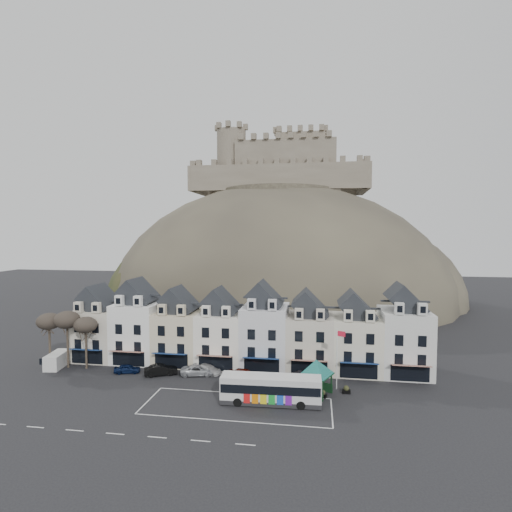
{
  "coord_description": "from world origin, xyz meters",
  "views": [
    {
      "loc": [
        11.23,
        -43.74,
        20.6
      ],
      "look_at": [
        0.73,
        24.0,
        16.36
      ],
      "focal_mm": 28.0,
      "sensor_mm": 36.0,
      "label": 1
    }
  ],
  "objects_px": {
    "red_buoy": "(306,388)",
    "car_white": "(208,369)",
    "car_silver": "(198,370)",
    "white_van": "(57,360)",
    "car_black": "(161,370)",
    "bus": "(271,388)",
    "flagpole": "(338,355)",
    "car_maroon": "(244,374)",
    "car_charcoal": "(306,376)",
    "bus_shelter": "(316,367)",
    "car_navy": "(127,369)"
  },
  "relations": [
    {
      "from": "bus",
      "to": "bus_shelter",
      "type": "bearing_deg",
      "value": 30.94
    },
    {
      "from": "bus",
      "to": "white_van",
      "type": "distance_m",
      "value": 34.5
    },
    {
      "from": "car_silver",
      "to": "car_white",
      "type": "xyz_separation_m",
      "value": [
        1.2,
        0.86,
        -0.05
      ]
    },
    {
      "from": "car_white",
      "to": "car_maroon",
      "type": "distance_m",
      "value": 6.01
    },
    {
      "from": "bus_shelter",
      "to": "flagpole",
      "type": "distance_m",
      "value": 3.65
    },
    {
      "from": "red_buoy",
      "to": "flagpole",
      "type": "distance_m",
      "value": 6.03
    },
    {
      "from": "bus_shelter",
      "to": "white_van",
      "type": "height_order",
      "value": "bus_shelter"
    },
    {
      "from": "car_silver",
      "to": "car_white",
      "type": "height_order",
      "value": "car_silver"
    },
    {
      "from": "bus",
      "to": "car_charcoal",
      "type": "distance_m",
      "value": 8.96
    },
    {
      "from": "flagpole",
      "to": "car_charcoal",
      "type": "height_order",
      "value": "flagpole"
    },
    {
      "from": "car_navy",
      "to": "car_charcoal",
      "type": "distance_m",
      "value": 25.8
    },
    {
      "from": "car_silver",
      "to": "car_charcoal",
      "type": "relative_size",
      "value": 1.21
    },
    {
      "from": "car_maroon",
      "to": "car_white",
      "type": "bearing_deg",
      "value": 81.29
    },
    {
      "from": "bus",
      "to": "car_white",
      "type": "bearing_deg",
      "value": 137.67
    },
    {
      "from": "white_van",
      "to": "car_black",
      "type": "bearing_deg",
      "value": -12.63
    },
    {
      "from": "flagpole",
      "to": "white_van",
      "type": "xyz_separation_m",
      "value": [
        -41.67,
        2.16,
        -3.47
      ]
    },
    {
      "from": "red_buoy",
      "to": "car_silver",
      "type": "xyz_separation_m",
      "value": [
        -15.6,
        5.08,
        -0.36
      ]
    },
    {
      "from": "car_navy",
      "to": "bus_shelter",
      "type": "bearing_deg",
      "value": -111.2
    },
    {
      "from": "car_maroon",
      "to": "red_buoy",
      "type": "bearing_deg",
      "value": -107.46
    },
    {
      "from": "white_van",
      "to": "red_buoy",
      "type": "bearing_deg",
      "value": -17.23
    },
    {
      "from": "car_white",
      "to": "car_charcoal",
      "type": "bearing_deg",
      "value": -71.17
    },
    {
      "from": "bus",
      "to": "car_silver",
      "type": "xyz_separation_m",
      "value": [
        -11.44,
        7.81,
        -1.18
      ]
    },
    {
      "from": "car_black",
      "to": "car_charcoal",
      "type": "distance_m",
      "value": 20.61
    },
    {
      "from": "bus_shelter",
      "to": "car_maroon",
      "type": "distance_m",
      "value": 10.78
    },
    {
      "from": "car_black",
      "to": "flagpole",
      "type": "bearing_deg",
      "value": -117.73
    },
    {
      "from": "car_navy",
      "to": "red_buoy",
      "type": "bearing_deg",
      "value": -113.16
    },
    {
      "from": "car_silver",
      "to": "car_white",
      "type": "bearing_deg",
      "value": -65.81
    },
    {
      "from": "bus_shelter",
      "to": "red_buoy",
      "type": "bearing_deg",
      "value": -123.78
    },
    {
      "from": "car_silver",
      "to": "white_van",
      "type": "bearing_deg",
      "value": 78.67
    },
    {
      "from": "red_buoy",
      "to": "car_maroon",
      "type": "relative_size",
      "value": 0.44
    },
    {
      "from": "bus",
      "to": "bus_shelter",
      "type": "distance_m",
      "value": 6.59
    },
    {
      "from": "flagpole",
      "to": "red_buoy",
      "type": "bearing_deg",
      "value": -143.17
    },
    {
      "from": "car_white",
      "to": "car_silver",
      "type": "bearing_deg",
      "value": 147.23
    },
    {
      "from": "flagpole",
      "to": "car_silver",
      "type": "height_order",
      "value": "flagpole"
    },
    {
      "from": "bus",
      "to": "red_buoy",
      "type": "relative_size",
      "value": 5.87
    },
    {
      "from": "bus_shelter",
      "to": "red_buoy",
      "type": "height_order",
      "value": "bus_shelter"
    },
    {
      "from": "white_van",
      "to": "car_navy",
      "type": "height_order",
      "value": "white_van"
    },
    {
      "from": "car_black",
      "to": "car_silver",
      "type": "relative_size",
      "value": 0.96
    },
    {
      "from": "flagpole",
      "to": "car_silver",
      "type": "relative_size",
      "value": 1.64
    },
    {
      "from": "flagpole",
      "to": "white_van",
      "type": "distance_m",
      "value": 41.87
    },
    {
      "from": "bus_shelter",
      "to": "car_silver",
      "type": "bearing_deg",
      "value": -170.39
    },
    {
      "from": "red_buoy",
      "to": "car_white",
      "type": "distance_m",
      "value": 15.58
    },
    {
      "from": "car_white",
      "to": "flagpole",
      "type": "bearing_deg",
      "value": -77.58
    },
    {
      "from": "flagpole",
      "to": "car_maroon",
      "type": "bearing_deg",
      "value": 174.35
    },
    {
      "from": "white_van",
      "to": "car_maroon",
      "type": "bearing_deg",
      "value": -11.35
    },
    {
      "from": "bus_shelter",
      "to": "white_van",
      "type": "bearing_deg",
      "value": -162.29
    },
    {
      "from": "car_black",
      "to": "car_white",
      "type": "height_order",
      "value": "car_black"
    },
    {
      "from": "red_buoy",
      "to": "white_van",
      "type": "height_order",
      "value": "white_van"
    },
    {
      "from": "red_buoy",
      "to": "car_white",
      "type": "height_order",
      "value": "red_buoy"
    },
    {
      "from": "bus",
      "to": "bus_shelter",
      "type": "height_order",
      "value": "bus_shelter"
    }
  ]
}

